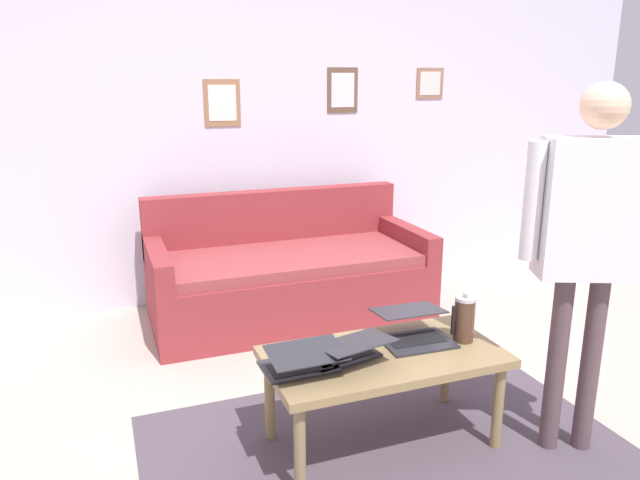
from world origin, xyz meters
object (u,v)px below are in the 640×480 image
at_px(coffee_table, 384,364).
at_px(laptop_right, 301,362).
at_px(laptop_center, 414,331).
at_px(french_press, 464,319).
at_px(person_standing, 590,226).
at_px(laptop_left, 345,351).
at_px(couch, 288,276).

distance_m(coffee_table, laptop_right, 0.43).
xyz_separation_m(laptop_center, french_press, (-0.22, 0.09, 0.06)).
bearing_deg(french_press, laptop_center, -22.56).
bearing_deg(coffee_table, laptop_right, 4.85).
bearing_deg(person_standing, laptop_center, -34.37).
height_order(coffee_table, laptop_center, laptop_center).
bearing_deg(laptop_left, french_press, 179.12).
bearing_deg(couch, laptop_left, 80.94).
relative_size(coffee_table, laptop_left, 2.76).
height_order(couch, french_press, couch).
xyz_separation_m(coffee_table, laptop_left, (0.20, 0.00, 0.10)).
distance_m(laptop_right, french_press, 0.83).
distance_m(coffee_table, french_press, 0.45).
relative_size(laptop_right, french_press, 1.30).
bearing_deg(laptop_left, coffee_table, -179.04).
relative_size(laptop_right, person_standing, 0.19).
distance_m(laptop_left, laptop_right, 0.22).
bearing_deg(laptop_center, laptop_left, 11.72).
xyz_separation_m(couch, coffee_table, (0.07, 1.68, 0.11)).
height_order(couch, person_standing, person_standing).
distance_m(laptop_center, laptop_right, 0.62).
height_order(couch, laptop_center, couch).
relative_size(couch, laptop_right, 5.98).
xyz_separation_m(coffee_table, person_standing, (-0.80, 0.33, 0.66)).
height_order(laptop_right, french_press, french_press).
bearing_deg(laptop_center, french_press, 157.44).
height_order(laptop_center, person_standing, person_standing).
xyz_separation_m(couch, laptop_center, (-0.13, 1.60, 0.21)).
bearing_deg(couch, french_press, 101.49).
xyz_separation_m(laptop_right, french_press, (-0.83, -0.02, 0.07)).
xyz_separation_m(coffee_table, laptop_right, (0.41, 0.04, 0.10)).
bearing_deg(laptop_right, laptop_left, -171.66).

